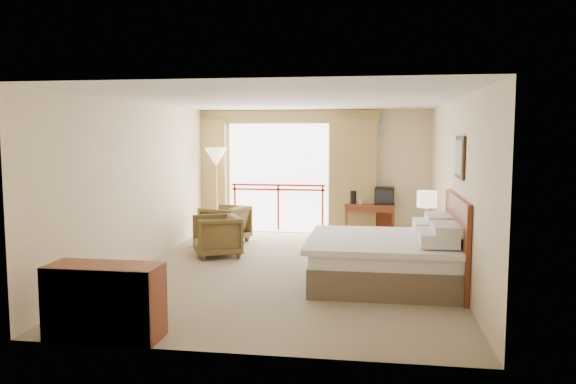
% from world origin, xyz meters
% --- Properties ---
extents(floor, '(7.00, 7.00, 0.00)m').
position_xyz_m(floor, '(0.00, 0.00, 0.00)').
color(floor, gray).
rests_on(floor, ground).
extents(ceiling, '(7.00, 7.00, 0.00)m').
position_xyz_m(ceiling, '(0.00, 0.00, 2.70)').
color(ceiling, white).
rests_on(ceiling, wall_back).
extents(wall_back, '(5.00, 0.00, 5.00)m').
position_xyz_m(wall_back, '(0.00, 3.50, 1.35)').
color(wall_back, beige).
rests_on(wall_back, ground).
extents(wall_front, '(5.00, 0.00, 5.00)m').
position_xyz_m(wall_front, '(0.00, -3.50, 1.35)').
color(wall_front, beige).
rests_on(wall_front, ground).
extents(wall_left, '(0.00, 7.00, 7.00)m').
position_xyz_m(wall_left, '(-2.50, 0.00, 1.35)').
color(wall_left, beige).
rests_on(wall_left, ground).
extents(wall_right, '(0.00, 7.00, 7.00)m').
position_xyz_m(wall_right, '(2.50, 0.00, 1.35)').
color(wall_right, beige).
rests_on(wall_right, ground).
extents(balcony_door, '(2.40, 0.00, 2.40)m').
position_xyz_m(balcony_door, '(-0.80, 3.48, 1.20)').
color(balcony_door, white).
rests_on(balcony_door, wall_back).
extents(balcony_railing, '(2.09, 0.03, 1.02)m').
position_xyz_m(balcony_railing, '(-0.80, 3.46, 0.81)').
color(balcony_railing, '#A7160E').
rests_on(balcony_railing, wall_back).
extents(curtain_left, '(1.00, 0.26, 2.50)m').
position_xyz_m(curtain_left, '(-2.45, 3.35, 1.25)').
color(curtain_left, olive).
rests_on(curtain_left, wall_back).
extents(curtain_right, '(1.00, 0.26, 2.50)m').
position_xyz_m(curtain_right, '(0.85, 3.35, 1.25)').
color(curtain_right, olive).
rests_on(curtain_right, wall_back).
extents(valance, '(4.40, 0.22, 0.28)m').
position_xyz_m(valance, '(-0.80, 3.38, 2.55)').
color(valance, olive).
rests_on(valance, wall_back).
extents(hvac_vent, '(0.50, 0.04, 0.50)m').
position_xyz_m(hvac_vent, '(1.30, 3.47, 2.35)').
color(hvac_vent, silver).
rests_on(hvac_vent, wall_back).
extents(bed, '(2.13, 2.06, 0.97)m').
position_xyz_m(bed, '(1.50, -0.60, 0.38)').
color(bed, brown).
rests_on(bed, floor).
extents(headboard, '(0.06, 2.10, 1.30)m').
position_xyz_m(headboard, '(2.46, -0.60, 0.65)').
color(headboard, '#602515').
rests_on(headboard, wall_right).
extents(framed_art, '(0.04, 0.72, 0.60)m').
position_xyz_m(framed_art, '(2.47, -0.60, 1.85)').
color(framed_art, black).
rests_on(framed_art, wall_right).
extents(nightstand, '(0.48, 0.56, 0.65)m').
position_xyz_m(nightstand, '(2.16, 0.60, 0.33)').
color(nightstand, '#602515').
rests_on(nightstand, floor).
extents(table_lamp, '(0.33, 0.33, 0.58)m').
position_xyz_m(table_lamp, '(2.16, 0.65, 1.10)').
color(table_lamp, tan).
rests_on(table_lamp, nightstand).
extents(phone, '(0.20, 0.16, 0.08)m').
position_xyz_m(phone, '(2.11, 0.45, 0.69)').
color(phone, black).
rests_on(phone, nightstand).
extents(desk, '(1.06, 0.51, 0.69)m').
position_xyz_m(desk, '(1.22, 3.28, 0.54)').
color(desk, '#602515').
rests_on(desk, floor).
extents(tv, '(0.41, 0.32, 0.37)m').
position_xyz_m(tv, '(1.52, 3.23, 0.87)').
color(tv, black).
rests_on(tv, desk).
extents(coffee_maker, '(0.15, 0.15, 0.29)m').
position_xyz_m(coffee_maker, '(0.87, 3.24, 0.83)').
color(coffee_maker, black).
rests_on(coffee_maker, desk).
extents(cup, '(0.09, 0.09, 0.10)m').
position_xyz_m(cup, '(1.02, 3.19, 0.74)').
color(cup, white).
rests_on(cup, desk).
extents(wastebasket, '(0.27, 0.27, 0.28)m').
position_xyz_m(wastebasket, '(0.98, 2.49, 0.14)').
color(wastebasket, black).
rests_on(wastebasket, floor).
extents(armchair_far, '(1.03, 1.01, 0.75)m').
position_xyz_m(armchair_far, '(-1.66, 2.10, 0.00)').
color(armchair_far, '#4E3E20').
rests_on(armchair_far, floor).
extents(armchair_near, '(1.06, 1.05, 0.73)m').
position_xyz_m(armchair_near, '(-1.46, 0.82, 0.00)').
color(armchair_near, '#4E3E20').
rests_on(armchair_near, floor).
extents(side_table, '(0.53, 0.53, 0.57)m').
position_xyz_m(side_table, '(-1.88, 1.64, 0.39)').
color(side_table, black).
rests_on(side_table, floor).
extents(book, '(0.23, 0.26, 0.02)m').
position_xyz_m(book, '(-1.88, 1.64, 0.58)').
color(book, white).
rests_on(book, side_table).
extents(floor_lamp, '(0.48, 0.48, 1.88)m').
position_xyz_m(floor_lamp, '(-2.05, 2.89, 1.62)').
color(floor_lamp, tan).
rests_on(floor_lamp, floor).
extents(dresser, '(1.20, 0.51, 0.80)m').
position_xyz_m(dresser, '(-1.53, -3.30, 0.40)').
color(dresser, '#602515').
rests_on(dresser, floor).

